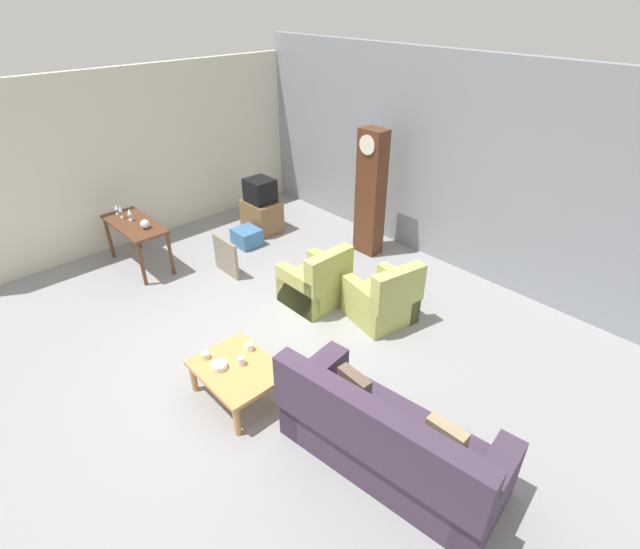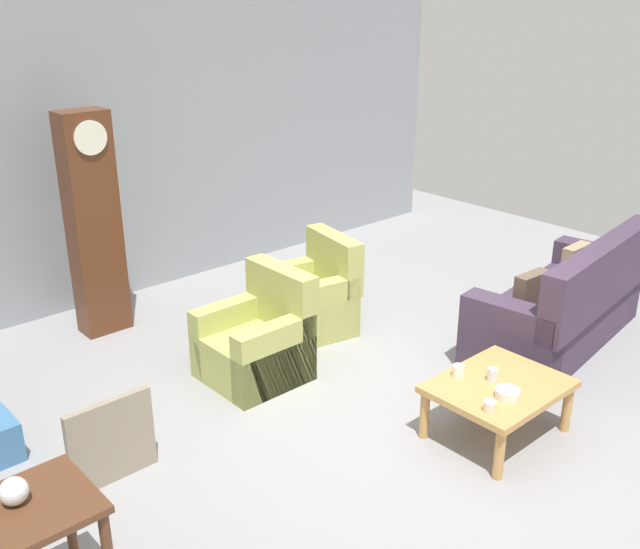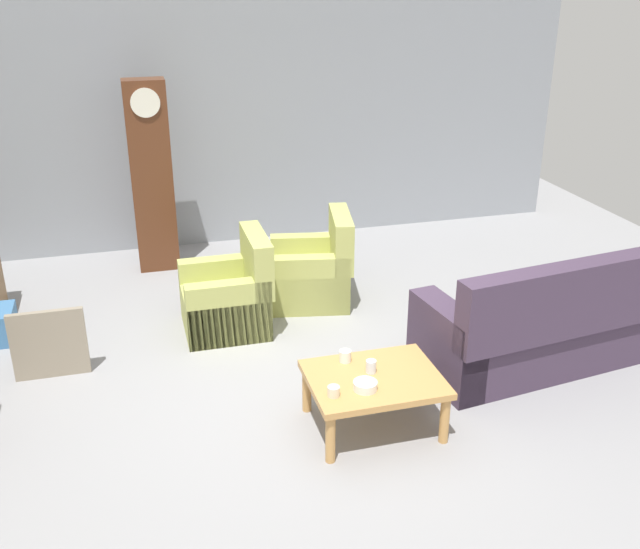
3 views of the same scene
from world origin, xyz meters
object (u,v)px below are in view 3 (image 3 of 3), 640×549
Objects in this scene: cup_blue_rimmed at (371,366)px; bowl_white_stacked at (365,386)px; coffee_table_wood at (374,383)px; cup_white_porcelain at (345,356)px; armchair_olive_far at (314,273)px; grandfather_clock at (152,177)px; couch_floral at (544,327)px; cup_cream_tall at (334,391)px; armchair_olive_near at (230,298)px; framed_picture_leaning at (49,344)px.

bowl_white_stacked is (-0.12, -0.21, -0.02)m from cup_blue_rimmed.
bowl_white_stacked is (-0.12, -0.15, 0.09)m from coffee_table_wood.
cup_white_porcelain is 0.92× the size of cup_blue_rimmed.
cup_white_porcelain is at bearing -98.27° from armchair_olive_far.
grandfather_clock is 12.23× the size of bowl_white_stacked.
cup_blue_rimmed is (-0.15, -2.19, 0.17)m from armchair_olive_far.
grandfather_clock reaches higher than couch_floral.
grandfather_clock is 3.57m from cup_white_porcelain.
grandfather_clock reaches higher than armchair_olive_far.
grandfather_clock is 24.01× the size of cup_cream_tall.
grandfather_clock reaches higher than armchair_olive_near.
framed_picture_leaning reaches higher than cup_cream_tall.
cup_white_porcelain reaches higher than cup_cream_tall.
cup_cream_tall is (-2.06, -0.66, 0.11)m from couch_floral.
cup_white_porcelain is at bearing -26.94° from framed_picture_leaning.
armchair_olive_far reaches higher than bowl_white_stacked.
cup_white_porcelain is 0.24m from cup_blue_rimmed.
cup_cream_tall reaches higher than bowl_white_stacked.
armchair_olive_near reaches higher than framed_picture_leaning.
cup_cream_tall is (-0.22, -0.43, -0.01)m from cup_white_porcelain.
framed_picture_leaning is 2.70m from bowl_white_stacked.
armchair_olive_far reaches higher than coffee_table_wood.
cup_white_porcelain is at bearing -68.38° from armchair_olive_near.
armchair_olive_far is 10.55× the size of cup_cream_tall.
couch_floral is 22.63× the size of cup_blue_rimmed.
armchair_olive_near is 1.00× the size of armchair_olive_far.
coffee_table_wood is 1.60× the size of framed_picture_leaning.
coffee_table_wood is 9.89× the size of cup_blue_rimmed.
armchair_olive_near is at bearing 113.08° from cup_blue_rimmed.
cup_blue_rimmed is (1.31, -3.52, -0.58)m from grandfather_clock.
coffee_table_wood is at bearing -62.11° from cup_white_porcelain.
couch_floral reaches higher than framed_picture_leaning.
cup_blue_rimmed is (2.33, -1.32, 0.17)m from framed_picture_leaning.
armchair_olive_near is 1.95m from grandfather_clock.
couch_floral is 1.76m from cup_blue_rimmed.
bowl_white_stacked is at bearing -34.60° from framed_picture_leaning.
grandfather_clock is at bearing 109.56° from cup_white_porcelain.
couch_floral reaches higher than cup_blue_rimmed.
framed_picture_leaning is at bearing 149.44° from coffee_table_wood.
cup_white_porcelain is 0.41m from bowl_white_stacked.
grandfather_clock is (-1.47, 1.33, 0.75)m from armchair_olive_far.
armchair_olive_far is 2.20m from cup_blue_rimmed.
couch_floral is 4.38m from grandfather_clock.
armchair_olive_far is at bearing 78.15° from cup_cream_tall.
cup_white_porcelain is 0.52× the size of bowl_white_stacked.
grandfather_clock is 3.49× the size of framed_picture_leaning.
framed_picture_leaning is 2.52m from cup_cream_tall.
couch_floral is 1.93m from bowl_white_stacked.
cup_white_porcelain is (1.18, -3.32, -0.59)m from grandfather_clock.
coffee_table_wood is (0.77, -1.86, 0.06)m from armchair_olive_near.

